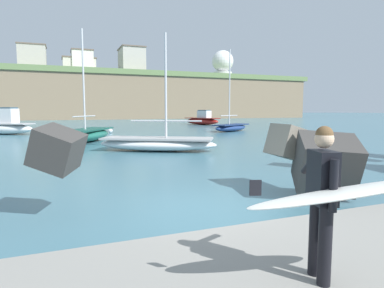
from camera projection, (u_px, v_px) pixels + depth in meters
The scene contains 15 objects.
ground_plane at pixel (205, 208), 7.40m from camera, with size 400.00×400.00×0.00m, color #42707F.
breakwater_jetty at pixel (175, 152), 8.64m from camera, with size 31.95×6.23×2.31m.
surfer_with_board at pixel (329, 194), 3.62m from camera, with size 2.10×1.43×1.78m.
boat_near_left at pixel (158, 143), 17.68m from camera, with size 6.47×4.85×6.15m.
boat_near_centre at pixel (88, 134), 23.05m from camera, with size 4.39×5.96×7.56m.
boat_near_right at pixel (231, 127), 33.73m from camera, with size 5.46×4.23×8.14m.
boat_mid_left at pixel (202, 120), 48.37m from camera, with size 4.06×6.44×2.16m.
boat_mid_right at pixel (4, 126), 29.47m from camera, with size 5.84×4.65×2.41m.
mooring_buoy_inner at pixel (110, 131), 31.19m from camera, with size 0.44×0.44×0.44m.
headland_bluff at pixel (110, 97), 91.39m from camera, with size 103.42×37.39×11.34m.
radar_dome at pixel (223, 64), 100.91m from camera, with size 6.52×6.52×8.81m.
station_building_west at pixel (79, 66), 85.61m from camera, with size 8.37×5.76×4.14m.
station_building_central at pixel (132, 61), 84.08m from camera, with size 5.94×8.14×6.43m.
station_building_east at pixel (32, 58), 80.35m from camera, with size 6.49×5.77×6.48m.
station_building_annex at pixel (82, 63), 85.87m from camera, with size 5.47×6.89×6.05m.
Camera 1 is at (-2.91, -6.60, 2.19)m, focal length 30.99 mm.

